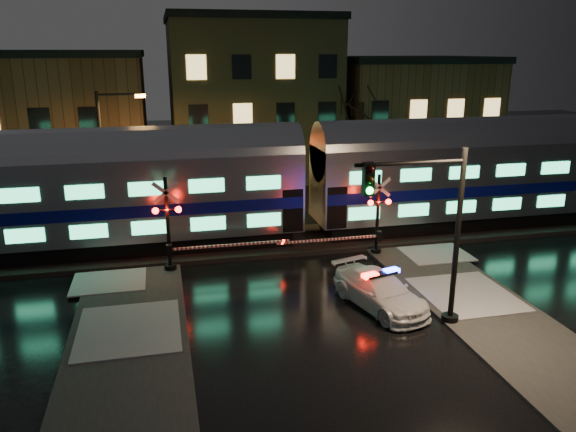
# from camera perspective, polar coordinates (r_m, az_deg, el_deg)

# --- Properties ---
(ground) EXTENTS (120.00, 120.00, 0.00)m
(ground) POSITION_cam_1_polar(r_m,az_deg,el_deg) (23.98, 0.26, -6.78)
(ground) COLOR black
(ground) RESTS_ON ground
(ballast) EXTENTS (90.00, 4.20, 0.24)m
(ballast) POSITION_cam_1_polar(r_m,az_deg,el_deg) (28.50, -2.03, -2.68)
(ballast) COLOR black
(ballast) RESTS_ON ground
(sidewalk_left) EXTENTS (4.00, 20.00, 0.12)m
(sidewalk_left) POSITION_cam_1_polar(r_m,az_deg,el_deg) (18.15, -16.23, -15.48)
(sidewalk_left) COLOR #2D2D2D
(sidewalk_left) RESTS_ON ground
(sidewalk_right) EXTENTS (4.00, 20.00, 0.12)m
(sidewalk_right) POSITION_cam_1_polar(r_m,az_deg,el_deg) (21.45, 21.68, -10.81)
(sidewalk_right) COLOR #2D2D2D
(sidewalk_right) RESTS_ON ground
(building_left) EXTENTS (14.00, 10.00, 9.00)m
(building_left) POSITION_cam_1_polar(r_m,az_deg,el_deg) (44.46, -23.43, 8.74)
(building_left) COLOR #51301F
(building_left) RESTS_ON ground
(building_mid) EXTENTS (12.00, 11.00, 11.50)m
(building_mid) POSITION_cam_1_polar(r_m,az_deg,el_deg) (44.66, -3.88, 11.68)
(building_mid) COLOR brown
(building_mid) RESTS_ON ground
(building_right) EXTENTS (12.00, 10.00, 8.50)m
(building_right) POSITION_cam_1_polar(r_m,az_deg,el_deg) (48.12, 11.96, 9.91)
(building_right) COLOR #51301F
(building_right) RESTS_ON ground
(train) EXTENTS (51.00, 3.12, 5.92)m
(train) POSITION_cam_1_polar(r_m,az_deg,el_deg) (28.04, 1.98, 3.94)
(train) COLOR black
(train) RESTS_ON ballast
(police_car) EXTENTS (2.97, 4.88, 1.48)m
(police_car) POSITION_cam_1_polar(r_m,az_deg,el_deg) (21.84, 9.33, -7.52)
(police_car) COLOR white
(police_car) RESTS_ON ground
(crossing_signal_right) EXTENTS (5.58, 0.65, 3.95)m
(crossing_signal_right) POSITION_cam_1_polar(r_m,az_deg,el_deg) (26.74, 8.41, -0.75)
(crossing_signal_right) COLOR black
(crossing_signal_right) RESTS_ON ground
(crossing_signal_left) EXTENTS (6.06, 0.67, 4.29)m
(crossing_signal_left) POSITION_cam_1_polar(r_m,az_deg,el_deg) (24.98, -11.25, -1.78)
(crossing_signal_left) COLOR black
(crossing_signal_left) RESTS_ON ground
(traffic_light) EXTENTS (4.13, 0.73, 6.39)m
(traffic_light) POSITION_cam_1_polar(r_m,az_deg,el_deg) (19.70, 14.36, -2.01)
(traffic_light) COLOR black
(traffic_light) RESTS_ON ground
(streetlight) EXTENTS (2.51, 0.26, 7.49)m
(streetlight) POSITION_cam_1_polar(r_m,az_deg,el_deg) (31.01, -17.90, 6.13)
(streetlight) COLOR black
(streetlight) RESTS_ON ground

